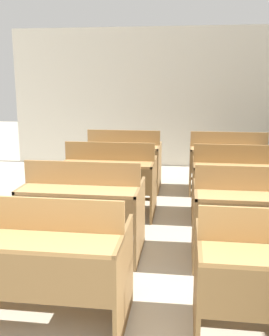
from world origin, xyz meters
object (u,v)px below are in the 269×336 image
bench_third_left (110,179)px  bench_third_right (240,182)px  bench_second_right (255,216)px  bench_front_left (43,263)px  bench_back_right (228,162)px  bench_second_left (83,208)px  bench_back_left (124,160)px

bench_third_left → bench_third_right: 1.67m
bench_second_right → bench_third_right: size_ratio=1.00×
bench_front_left → bench_back_right: 4.05m
bench_third_right → bench_front_left: bearing=-124.0°
bench_third_left → bench_front_left: bearing=-90.0°
bench_second_left → bench_second_right: 1.70m
bench_third_right → bench_back_left: same height
bench_second_right → bench_third_left: size_ratio=1.00×
bench_back_right → bench_second_left: bearing=-124.0°
bench_second_left → bench_second_right: bearing=0.1°
bench_third_right → bench_back_left: 2.09m
bench_second_left → bench_back_left: size_ratio=1.00×
bench_third_right → bench_back_left: size_ratio=1.00×
bench_front_left → bench_second_left: 1.22m
bench_second_right → bench_back_right: 2.48m
bench_front_left → bench_second_left: (-0.04, 1.22, 0.00)m
bench_back_right → bench_third_right: bearing=-88.5°
bench_third_left → bench_back_right: size_ratio=1.00×
bench_back_right → bench_back_left: bearing=180.0°
bench_third_left → bench_back_right: (1.64, 1.25, 0.00)m
bench_front_left → bench_third_right: bearing=56.0°
bench_second_left → bench_back_right: 3.00m
bench_front_left → bench_second_left: bearing=91.7°
bench_second_right → bench_third_right: (0.01, 1.25, 0.00)m
bench_back_left → bench_third_right: bearing=-36.1°
bench_second_left → bench_third_left: same height
bench_second_left → bench_back_left: same height
bench_back_left → bench_third_left: bearing=-89.2°
bench_second_left → bench_back_right: same height
bench_front_left → bench_third_left: bearing=90.0°
bench_second_right → bench_back_right: bearing=90.6°
bench_front_left → bench_second_right: 2.06m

